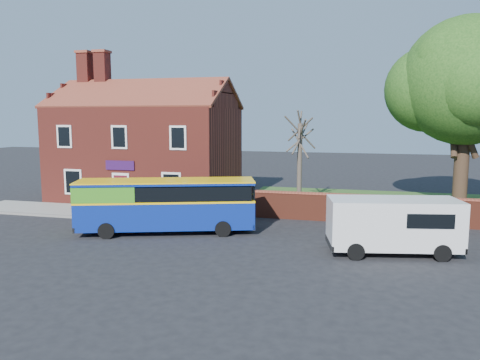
# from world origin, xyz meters

# --- Properties ---
(ground) EXTENTS (120.00, 120.00, 0.00)m
(ground) POSITION_xyz_m (0.00, 0.00, 0.00)
(ground) COLOR black
(ground) RESTS_ON ground
(pavement) EXTENTS (18.00, 3.50, 0.12)m
(pavement) POSITION_xyz_m (-7.00, 5.75, 0.06)
(pavement) COLOR gray
(pavement) RESTS_ON ground
(kerb) EXTENTS (18.00, 0.15, 0.14)m
(kerb) POSITION_xyz_m (-7.00, 4.00, 0.07)
(kerb) COLOR slate
(kerb) RESTS_ON ground
(grass_strip) EXTENTS (26.00, 12.00, 0.04)m
(grass_strip) POSITION_xyz_m (13.00, 13.00, 0.02)
(grass_strip) COLOR #426B28
(grass_strip) RESTS_ON ground
(shop_building) EXTENTS (12.30, 8.13, 10.50)m
(shop_building) POSITION_xyz_m (-7.02, 11.50, 3.41)
(shop_building) COLOR maroon
(shop_building) RESTS_ON ground
(boundary_wall) EXTENTS (22.00, 0.38, 1.60)m
(boundary_wall) POSITION_xyz_m (13.00, 7.00, 0.81)
(boundary_wall) COLOR maroon
(boundary_wall) RESTS_ON ground
(bus) EXTENTS (9.13, 4.98, 2.71)m
(bus) POSITION_xyz_m (-1.82, 2.12, 1.54)
(bus) COLOR navy
(bus) RESTS_ON ground
(van_near) EXTENTS (5.77, 3.19, 2.39)m
(van_near) POSITION_xyz_m (9.39, 1.18, 1.34)
(van_near) COLOR silver
(van_near) RESTS_ON ground
(large_tree) EXTENTS (9.72, 7.69, 11.86)m
(large_tree) POSITION_xyz_m (14.02, 11.79, 7.76)
(large_tree) COLOR black
(large_tree) RESTS_ON ground
(bare_tree) EXTENTS (2.24, 2.67, 5.97)m
(bare_tree) POSITION_xyz_m (4.12, 10.61, 3.07)
(bare_tree) COLOR #4C4238
(bare_tree) RESTS_ON ground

